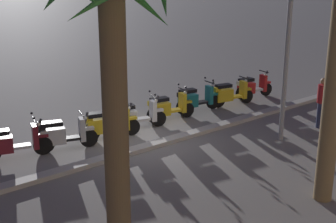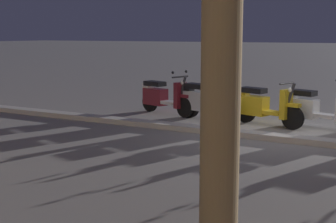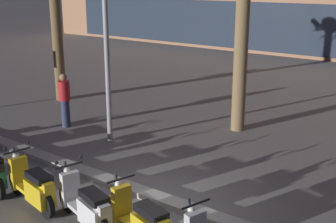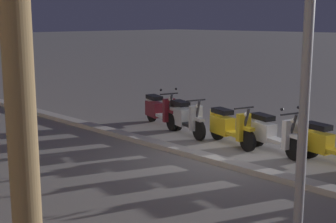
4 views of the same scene
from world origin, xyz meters
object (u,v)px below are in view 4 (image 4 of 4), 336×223
at_px(scooter_yellow_second_in_line, 328,143).
at_px(scooter_maroon_mid_rear, 159,110).
at_px(scooter_silver_last_in_row, 185,117).
at_px(scooter_yellow_lead_nearest, 229,126).
at_px(scooter_white_mid_centre, 271,133).

relative_size(scooter_yellow_second_in_line, scooter_maroon_mid_rear, 0.99).
xyz_separation_m(scooter_yellow_second_in_line, scooter_silver_last_in_row, (4.01, 0.24, 0.01)).
height_order(scooter_yellow_lead_nearest, scooter_maroon_mid_rear, scooter_maroon_mid_rear).
height_order(scooter_white_mid_centre, scooter_silver_last_in_row, scooter_white_mid_centre).
bearing_deg(scooter_yellow_second_in_line, scooter_white_mid_centre, 2.78).
bearing_deg(scooter_yellow_lead_nearest, scooter_yellow_second_in_line, -174.86).
relative_size(scooter_yellow_second_in_line, scooter_yellow_lead_nearest, 1.02).
height_order(scooter_yellow_lead_nearest, scooter_silver_last_in_row, same).
bearing_deg(scooter_maroon_mid_rear, scooter_yellow_lead_nearest, 174.22).
bearing_deg(scooter_yellow_lead_nearest, scooter_white_mid_centre, -171.93).
bearing_deg(scooter_yellow_second_in_line, scooter_yellow_lead_nearest, 5.14).
relative_size(scooter_silver_last_in_row, scooter_maroon_mid_rear, 0.94).
distance_m(scooter_yellow_second_in_line, scooter_maroon_mid_rear, 5.36).
bearing_deg(scooter_white_mid_centre, scooter_maroon_mid_rear, -1.84).
bearing_deg(scooter_maroon_mid_rear, scooter_white_mid_centre, 178.16).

